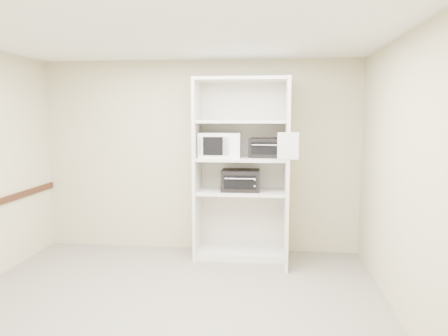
# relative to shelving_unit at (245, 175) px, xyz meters

# --- Properties ---
(floor) EXTENTS (4.50, 4.00, 0.01)m
(floor) POSITION_rel_shelving_unit_xyz_m (-0.67, -1.70, -1.13)
(floor) COLOR slate
(floor) RESTS_ON ground
(ceiling) EXTENTS (4.50, 4.00, 0.01)m
(ceiling) POSITION_rel_shelving_unit_xyz_m (-0.67, -1.70, 1.57)
(ceiling) COLOR white
(wall_back) EXTENTS (4.50, 0.02, 2.70)m
(wall_back) POSITION_rel_shelving_unit_xyz_m (-0.67, 0.30, 0.22)
(wall_back) COLOR #C3B892
(wall_back) RESTS_ON ground
(wall_front) EXTENTS (4.50, 0.02, 2.70)m
(wall_front) POSITION_rel_shelving_unit_xyz_m (-0.67, -3.70, 0.22)
(wall_front) COLOR #C3B892
(wall_front) RESTS_ON ground
(wall_right) EXTENTS (0.02, 4.00, 2.70)m
(wall_right) POSITION_rel_shelving_unit_xyz_m (1.58, -1.70, 0.22)
(wall_right) COLOR #C3B892
(wall_right) RESTS_ON ground
(shelving_unit) EXTENTS (1.24, 0.92, 2.42)m
(shelving_unit) POSITION_rel_shelving_unit_xyz_m (0.00, 0.00, 0.00)
(shelving_unit) COLOR silver
(shelving_unit) RESTS_ON floor
(microwave) EXTENTS (0.56, 0.43, 0.33)m
(microwave) POSITION_rel_shelving_unit_xyz_m (-0.33, -0.00, 0.40)
(microwave) COLOR white
(microwave) RESTS_ON shelving_unit
(toaster_oven_upper) EXTENTS (0.47, 0.37, 0.26)m
(toaster_oven_upper) POSITION_rel_shelving_unit_xyz_m (0.29, 0.05, 0.37)
(toaster_oven_upper) COLOR black
(toaster_oven_upper) RESTS_ON shelving_unit
(toaster_oven_lower) EXTENTS (0.52, 0.40, 0.28)m
(toaster_oven_lower) POSITION_rel_shelving_unit_xyz_m (-0.05, -0.02, -0.07)
(toaster_oven_lower) COLOR black
(toaster_oven_lower) RESTS_ON shelving_unit
(paper_sign) EXTENTS (0.24, 0.03, 0.31)m
(paper_sign) POSITION_rel_shelving_unit_xyz_m (0.55, -0.63, 0.44)
(paper_sign) COLOR white
(paper_sign) RESTS_ON shelving_unit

